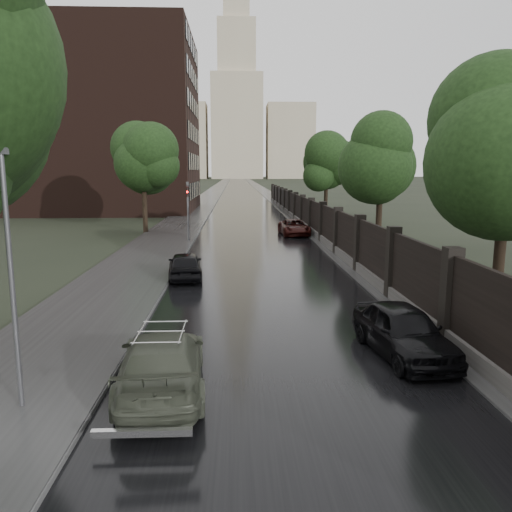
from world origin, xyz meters
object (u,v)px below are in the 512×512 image
object	(u,v)px
tree_left_far	(143,163)
lamp_post	(12,280)
traffic_light	(188,206)
tree_right_b	(381,167)
tree_right_a	(507,163)
car_right_near	(403,331)
tree_right_c	(326,168)
volga_sedan	(162,362)
car_right_far	(294,227)
hatchback_left	(185,265)

from	to	relation	value
tree_left_far	lamp_post	size ratio (longest dim) A/B	1.45
tree_left_far	traffic_light	distance (m)	6.84
lamp_post	traffic_light	world-z (taller)	lamp_post
tree_right_b	traffic_light	xyz separation A→B (m)	(-11.80, 2.99, -2.55)
tree_right_a	car_right_near	world-z (taller)	tree_right_a
tree_right_c	car_right_near	bearing A→B (deg)	-97.04
lamp_post	volga_sedan	bearing A→B (deg)	18.99
tree_right_b	lamp_post	world-z (taller)	tree_right_b
tree_right_b	car_right_far	xyz separation A→B (m)	(-4.36, 6.56, -4.36)
tree_right_a	car_right_near	size ratio (longest dim) A/B	1.79
car_right_far	lamp_post	bearing A→B (deg)	-111.32
tree_right_a	lamp_post	xyz separation A→B (m)	(-12.90, -6.50, -2.28)
tree_right_a	tree_right_c	xyz separation A→B (m)	(0.00, 32.00, 0.00)
tree_right_a	hatchback_left	size ratio (longest dim) A/B	1.96
volga_sedan	car_right_far	bearing A→B (deg)	-107.66
tree_left_far	car_right_near	world-z (taller)	tree_left_far
tree_right_b	car_right_far	distance (m)	9.00
tree_right_a	lamp_post	world-z (taller)	tree_right_a
tree_right_a	tree_right_b	xyz separation A→B (m)	(0.00, 14.00, 0.00)
tree_right_a	tree_left_far	bearing A→B (deg)	125.17
tree_left_far	car_right_near	size ratio (longest dim) A/B	1.89
tree_left_far	traffic_light	world-z (taller)	tree_left_far
traffic_light	tree_left_far	bearing A→B (deg)	126.47
tree_right_c	volga_sedan	world-z (taller)	tree_right_c
tree_right_b	car_right_far	bearing A→B (deg)	123.61
tree_right_b	car_right_far	world-z (taller)	tree_right_b
traffic_light	hatchback_left	size ratio (longest dim) A/B	1.12
hatchback_left	traffic_light	bearing A→B (deg)	-91.65
tree_left_far	tree_right_c	xyz separation A→B (m)	(15.50, 10.00, -0.29)
tree_right_b	tree_right_a	bearing A→B (deg)	-90.00
lamp_post	car_right_near	distance (m)	9.13
tree_right_c	car_right_far	distance (m)	13.00
tree_right_b	hatchback_left	distance (m)	14.35
tree_right_b	tree_right_c	distance (m)	18.00
tree_right_b	traffic_light	size ratio (longest dim) A/B	1.75
lamp_post	car_right_far	size ratio (longest dim) A/B	1.21
lamp_post	car_right_far	distance (m)	28.45
car_right_near	hatchback_left	bearing A→B (deg)	116.77
tree_right_c	lamp_post	bearing A→B (deg)	-108.52
volga_sedan	car_right_near	bearing A→B (deg)	-167.69
tree_right_c	tree_right_b	bearing A→B (deg)	-90.00
tree_right_b	hatchback_left	xyz separation A→B (m)	(-10.91, -8.24, -4.34)
lamp_post	traffic_light	size ratio (longest dim) A/B	1.28
tree_right_b	hatchback_left	bearing A→B (deg)	-142.93
hatchback_left	car_right_near	bearing A→B (deg)	118.07
tree_left_far	volga_sedan	distance (m)	28.46
tree_right_c	lamp_post	size ratio (longest dim) A/B	1.37
lamp_post	traffic_light	xyz separation A→B (m)	(1.10, 23.49, -0.27)
tree_left_far	hatchback_left	size ratio (longest dim) A/B	2.07
tree_left_far	lamp_post	world-z (taller)	tree_left_far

